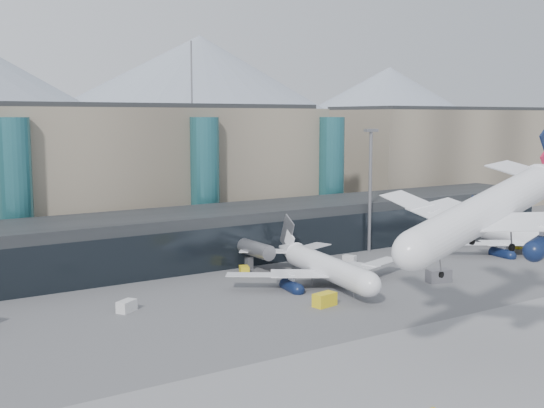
{
  "coord_description": "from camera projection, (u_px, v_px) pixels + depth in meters",
  "views": [
    {
      "loc": [
        -63.53,
        -59.0,
        28.08
      ],
      "look_at": [
        -4.63,
        32.0,
        14.16
      ],
      "focal_mm": 45.0,
      "sensor_mm": 36.0,
      "label": 1
    }
  ],
  "objects": [
    {
      "name": "veh_e",
      "position": [
        519.0,
        245.0,
        146.27
      ],
      "size": [
        2.94,
        2.2,
        1.48
      ],
      "primitive_type": "cube",
      "rotation": [
        0.0,
        0.0,
        0.3
      ],
      "color": "gold",
      "rests_on": "ground"
    },
    {
      "name": "jet_parked_right",
      "position": [
        515.0,
        230.0,
        143.15
      ],
      "size": [
        36.06,
        35.97,
        11.7
      ],
      "rotation": [
        0.0,
        0.0,
        1.45
      ],
      "color": "white",
      "rests_on": "ground"
    },
    {
      "name": "veh_a",
      "position": [
        127.0,
        306.0,
        98.62
      ],
      "size": [
        3.4,
        2.99,
        1.67
      ],
      "primitive_type": "cube",
      "rotation": [
        0.0,
        0.0,
        0.56
      ],
      "color": "silver",
      "rests_on": "ground"
    },
    {
      "name": "veh_b",
      "position": [
        244.0,
        270.0,
        122.09
      ],
      "size": [
        2.42,
        2.96,
        1.47
      ],
      "primitive_type": "cube",
      "rotation": [
        0.0,
        0.0,
        1.18
      ],
      "color": "gold",
      "rests_on": "ground"
    },
    {
      "name": "veh_c",
      "position": [
        439.0,
        276.0,
        116.13
      ],
      "size": [
        4.44,
        3.08,
        2.24
      ],
      "primitive_type": "cube",
      "rotation": [
        0.0,
        0.0,
        -0.26
      ],
      "color": "#4E4D52",
      "rests_on": "ground"
    },
    {
      "name": "jet_parked_mid",
      "position": [
        318.0,
        257.0,
        116.06
      ],
      "size": [
        34.82,
        35.03,
        11.34
      ],
      "rotation": [
        0.0,
        0.0,
        1.42
      ],
      "color": "white",
      "rests_on": "ground"
    },
    {
      "name": "ground",
      "position": [
        438.0,
        338.0,
        86.94
      ],
      "size": [
        900.0,
        900.0,
        0.0
      ],
      "primitive_type": "plane",
      "color": "#515154",
      "rests_on": "ground"
    },
    {
      "name": "veh_h",
      "position": [
        325.0,
        300.0,
        101.5
      ],
      "size": [
        3.9,
        2.52,
        2.0
      ],
      "primitive_type": "cube",
      "rotation": [
        0.0,
        0.0,
        0.18
      ],
      "color": "gold",
      "rests_on": "ground"
    },
    {
      "name": "runway_strip",
      "position": [
        541.0,
        375.0,
        74.45
      ],
      "size": [
        400.0,
        40.0,
        0.04
      ],
      "primitive_type": "cube",
      "color": "slate",
      "rests_on": "ground"
    },
    {
      "name": "terminal_main",
      "position": [
        46.0,
        176.0,
        146.45
      ],
      "size": [
        130.0,
        30.0,
        31.0
      ],
      "color": "gray",
      "rests_on": "ground"
    },
    {
      "name": "teal_towers",
      "position": [
        117.0,
        186.0,
        138.71
      ],
      "size": [
        116.4,
        19.4,
        46.0
      ],
      "color": "#256068",
      "rests_on": "ground"
    },
    {
      "name": "concourse",
      "position": [
        221.0,
        235.0,
        134.37
      ],
      "size": [
        170.0,
        27.0,
        10.0
      ],
      "color": "black",
      "rests_on": "ground"
    },
    {
      "name": "terminal_east",
      "position": [
        440.0,
        158.0,
        211.12
      ],
      "size": [
        70.0,
        30.0,
        31.0
      ],
      "color": "gray",
      "rests_on": "ground"
    },
    {
      "name": "veh_d",
      "position": [
        423.0,
        246.0,
        143.76
      ],
      "size": [
        3.4,
        3.35,
        1.78
      ],
      "primitive_type": "cube",
      "rotation": [
        0.0,
        0.0,
        0.76
      ],
      "color": "silver",
      "rests_on": "ground"
    },
    {
      "name": "runway_markings",
      "position": [
        541.0,
        375.0,
        74.45
      ],
      "size": [
        128.0,
        1.0,
        0.02
      ],
      "color": "gold",
      "rests_on": "ground"
    },
    {
      "name": "hero_jet",
      "position": [
        500.0,
        196.0,
        81.18
      ],
      "size": [
        38.34,
        38.11,
        12.41
      ],
      "rotation": [
        0.0,
        -0.21,
        0.15
      ],
      "color": "white",
      "rests_on": "ground"
    },
    {
      "name": "veh_g",
      "position": [
        349.0,
        259.0,
        131.85
      ],
      "size": [
        2.36,
        2.83,
        1.43
      ],
      "primitive_type": "cube",
      "rotation": [
        0.0,
        0.0,
        -1.12
      ],
      "color": "silver",
      "rests_on": "ground"
    },
    {
      "name": "lightmast_mid",
      "position": [
        370.0,
        183.0,
        141.24
      ],
      "size": [
        3.0,
        1.2,
        25.6
      ],
      "color": "slate",
      "rests_on": "ground"
    }
  ]
}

